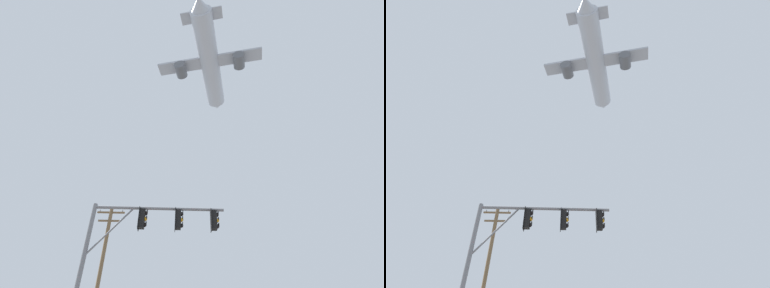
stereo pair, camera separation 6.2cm
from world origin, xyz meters
TOP-DOWN VIEW (x-y plane):
  - signal_pole_near at (-2.67, 8.66)m, footprint 6.23×0.49m
  - utility_pole at (-6.61, 17.84)m, footprint 2.20×0.28m
  - airplane at (3.63, 27.06)m, footprint 18.52×23.98m

SIDE VIEW (x-z plane):
  - signal_pole_near at x=-2.67m, z-range 1.84..8.59m
  - utility_pole at x=-6.61m, z-range 0.31..10.99m
  - airplane at x=3.63m, z-range 39.60..46.17m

